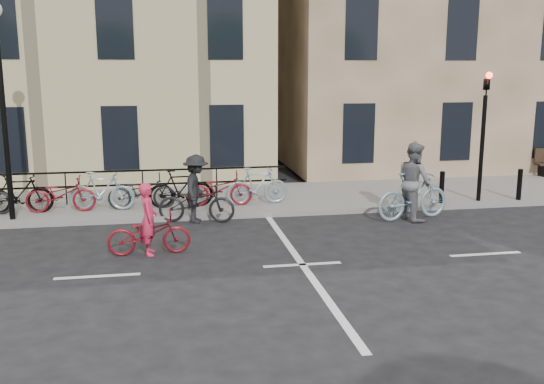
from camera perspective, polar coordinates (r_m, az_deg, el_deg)
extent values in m
plane|color=black|center=(12.31, 2.87, -6.86)|extent=(120.00, 120.00, 0.00)
cube|color=slate|center=(17.84, -14.22, -1.13)|extent=(46.00, 4.00, 0.15)
cube|color=#856C50|center=(27.11, 16.00, 15.93)|extent=(14.00, 10.00, 12.00)
cylinder|color=black|center=(18.18, 19.14, 3.86)|extent=(0.12, 0.12, 3.00)
imported|color=black|center=(18.05, 19.56, 10.01)|extent=(0.15, 0.18, 0.90)
sphere|color=#FF0C05|center=(17.94, 19.77, 10.31)|extent=(0.18, 0.18, 0.18)
cylinder|color=black|center=(16.28, -23.91, 6.23)|extent=(0.14, 0.14, 5.00)
cylinder|color=black|center=(17.71, 15.68, 0.44)|extent=(0.14, 0.14, 0.90)
cylinder|color=black|center=(18.87, 22.26, 0.67)|extent=(0.14, 0.14, 0.90)
cube|color=black|center=(23.34, 24.04, 1.85)|extent=(0.06, 0.38, 0.40)
cube|color=black|center=(17.62, -13.76, 0.56)|extent=(9.35, 0.04, 0.95)
imported|color=black|center=(17.11, -22.75, -0.16)|extent=(1.75, 0.49, 1.05)
imported|color=maroon|center=(16.92, -19.27, -0.21)|extent=(1.80, 0.63, 0.95)
imported|color=#829DAA|center=(16.77, -15.74, 0.09)|extent=(1.75, 0.49, 1.05)
imported|color=black|center=(16.71, -12.15, 0.04)|extent=(1.80, 0.63, 0.95)
imported|color=black|center=(16.69, -8.56, 0.34)|extent=(1.75, 0.49, 1.05)
imported|color=maroon|center=(16.76, -4.96, 0.29)|extent=(1.80, 0.63, 0.95)
imported|color=#829DAA|center=(16.87, -1.41, 0.59)|extent=(1.75, 0.49, 1.05)
imported|color=maroon|center=(13.11, -11.50, -3.85)|extent=(1.75, 0.66, 0.91)
imported|color=#D1244A|center=(13.03, -11.56, -2.50)|extent=(0.39, 0.57, 1.54)
imported|color=#829DAA|center=(16.18, 13.15, -0.35)|extent=(2.18, 1.02, 1.26)
imported|color=slate|center=(16.11, 13.21, 0.99)|extent=(0.96, 1.13, 2.03)
imported|color=black|center=(15.62, -7.12, -0.99)|extent=(2.07, 1.10, 1.03)
imported|color=black|center=(15.54, -7.16, 0.30)|extent=(0.88, 1.25, 1.75)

